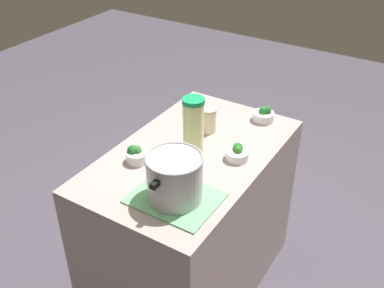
# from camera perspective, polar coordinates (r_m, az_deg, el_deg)

# --- Properties ---
(ground_plane) EXTENTS (8.00, 8.00, 0.00)m
(ground_plane) POSITION_cam_1_polar(r_m,az_deg,el_deg) (2.81, 0.00, -16.73)
(ground_plane) COLOR #4A4451
(counter_slab) EXTENTS (1.14, 0.70, 0.91)m
(counter_slab) POSITION_cam_1_polar(r_m,az_deg,el_deg) (2.48, 0.00, -9.87)
(counter_slab) COLOR #A5918E
(counter_slab) RESTS_ON ground_plane
(dish_cloth) EXTENTS (0.28, 0.36, 0.01)m
(dish_cloth) POSITION_cam_1_polar(r_m,az_deg,el_deg) (1.92, -2.12, -6.76)
(dish_cloth) COLOR #70BD7E
(dish_cloth) RESTS_ON counter_slab
(cooking_pot) EXTENTS (0.31, 0.24, 0.20)m
(cooking_pot) POSITION_cam_1_polar(r_m,az_deg,el_deg) (1.85, -2.19, -4.15)
(cooking_pot) COLOR #B7B7BC
(cooking_pot) RESTS_ON dish_cloth
(lemonade_pitcher) EXTENTS (0.10, 0.10, 0.29)m
(lemonade_pitcher) POSITION_cam_1_polar(r_m,az_deg,el_deg) (2.13, 0.10, 2.30)
(lemonade_pitcher) COLOR #ECF29B
(lemonade_pitcher) RESTS_ON counter_slab
(mason_jar) EXTENTS (0.09, 0.09, 0.13)m
(mason_jar) POSITION_cam_1_polar(r_m,az_deg,el_deg) (2.34, 2.07, 3.03)
(mason_jar) COLOR beige
(mason_jar) RESTS_ON counter_slab
(broccoli_bowl_front) EXTENTS (0.10, 0.10, 0.08)m
(broccoli_bowl_front) POSITION_cam_1_polar(r_m,az_deg,el_deg) (2.13, -6.99, -1.38)
(broccoli_bowl_front) COLOR silver
(broccoli_bowl_front) RESTS_ON counter_slab
(broccoli_bowl_center) EXTENTS (0.12, 0.12, 0.08)m
(broccoli_bowl_center) POSITION_cam_1_polar(r_m,az_deg,el_deg) (2.48, 8.96, 3.63)
(broccoli_bowl_center) COLOR silver
(broccoli_bowl_center) RESTS_ON counter_slab
(broccoli_bowl_back) EXTENTS (0.11, 0.11, 0.07)m
(broccoli_bowl_back) POSITION_cam_1_polar(r_m,az_deg,el_deg) (2.15, 5.68, -1.14)
(broccoli_bowl_back) COLOR silver
(broccoli_bowl_back) RESTS_ON counter_slab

